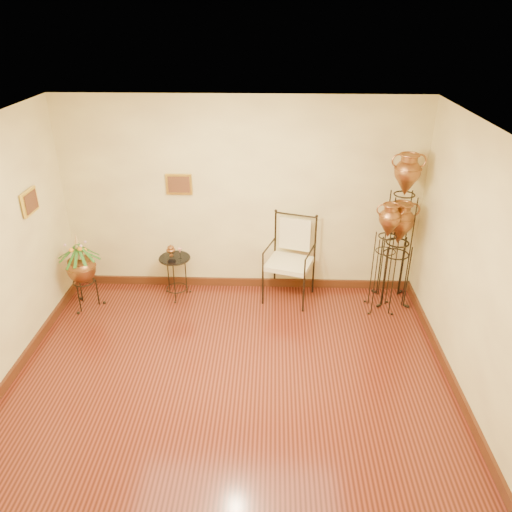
{
  "coord_description": "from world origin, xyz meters",
  "views": [
    {
      "loc": [
        0.44,
        -4.05,
        3.8
      ],
      "look_at": [
        0.25,
        1.3,
        1.1
      ],
      "focal_mm": 35.0,
      "sensor_mm": 36.0,
      "label": 1
    }
  ],
  "objects_px": {
    "amphora_mid": "(385,258)",
    "side_table": "(176,276)",
    "planter_urn": "(81,266)",
    "armchair": "(289,260)",
    "amphora_tall": "(399,229)"
  },
  "relations": [
    {
      "from": "amphora_mid",
      "to": "side_table",
      "type": "bearing_deg",
      "value": 175.17
    },
    {
      "from": "planter_urn",
      "to": "armchair",
      "type": "relative_size",
      "value": 0.94
    },
    {
      "from": "amphora_tall",
      "to": "side_table",
      "type": "bearing_deg",
      "value": 179.99
    },
    {
      "from": "armchair",
      "to": "side_table",
      "type": "xyz_separation_m",
      "value": [
        -1.61,
        0.0,
        -0.28
      ]
    },
    {
      "from": "armchair",
      "to": "side_table",
      "type": "distance_m",
      "value": 1.64
    },
    {
      "from": "amphora_mid",
      "to": "armchair",
      "type": "height_order",
      "value": "amphora_mid"
    },
    {
      "from": "amphora_tall",
      "to": "armchair",
      "type": "bearing_deg",
      "value": 180.0
    },
    {
      "from": "amphora_tall",
      "to": "planter_urn",
      "type": "xyz_separation_m",
      "value": [
        -4.3,
        -0.31,
        -0.47
      ]
    },
    {
      "from": "amphora_tall",
      "to": "planter_urn",
      "type": "height_order",
      "value": "amphora_tall"
    },
    {
      "from": "planter_urn",
      "to": "armchair",
      "type": "xyz_separation_m",
      "value": [
        2.83,
        0.31,
        -0.03
      ]
    },
    {
      "from": "amphora_tall",
      "to": "amphora_mid",
      "type": "distance_m",
      "value": 0.44
    },
    {
      "from": "amphora_mid",
      "to": "side_table",
      "type": "distance_m",
      "value": 2.92
    },
    {
      "from": "side_table",
      "to": "planter_urn",
      "type": "bearing_deg",
      "value": -165.61
    },
    {
      "from": "side_table",
      "to": "amphora_tall",
      "type": "bearing_deg",
      "value": -0.01
    },
    {
      "from": "amphora_mid",
      "to": "planter_urn",
      "type": "relative_size",
      "value": 1.39
    }
  ]
}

